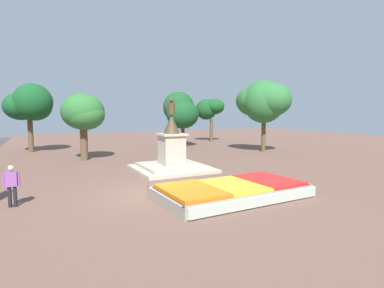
% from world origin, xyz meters
% --- Properties ---
extents(ground_plane, '(89.17, 89.17, 0.00)m').
position_xyz_m(ground_plane, '(0.00, 0.00, 0.00)').
color(ground_plane, brown).
extents(flower_planter, '(6.42, 3.54, 0.59)m').
position_xyz_m(flower_planter, '(2.69, -1.95, 0.27)').
color(flower_planter, '#38281C').
rests_on(flower_planter, ground_plane).
extents(statue_monument, '(4.44, 4.44, 4.42)m').
position_xyz_m(statue_monument, '(2.80, 4.74, 0.89)').
color(statue_monument, '#B4A995').
rests_on(statue_monument, ground_plane).
extents(pedestrian_with_handbag, '(0.57, 0.26, 1.57)m').
position_xyz_m(pedestrian_with_handbag, '(-5.37, 0.66, 0.90)').
color(pedestrian_with_handbag, black).
rests_on(pedestrian_with_handbag, ground_plane).
extents(park_tree_far_left, '(4.18, 4.99, 6.42)m').
position_xyz_m(park_tree_far_left, '(13.64, 9.17, 4.59)').
color(park_tree_far_left, brown).
rests_on(park_tree_far_left, ground_plane).
extents(park_tree_behind_statue, '(3.11, 3.25, 4.94)m').
position_xyz_m(park_tree_behind_statue, '(-1.42, 11.37, 3.48)').
color(park_tree_behind_statue, brown).
rests_on(park_tree_behind_statue, ground_plane).
extents(park_tree_far_right, '(3.36, 3.23, 5.31)m').
position_xyz_m(park_tree_far_right, '(14.73, 20.62, 4.09)').
color(park_tree_far_right, brown).
rests_on(park_tree_far_right, ground_plane).
extents(park_tree_street_side, '(4.05, 4.51, 6.10)m').
position_xyz_m(park_tree_street_side, '(-5.02, 18.47, 4.26)').
color(park_tree_street_side, brown).
rests_on(park_tree_street_side, ground_plane).
extents(park_tree_mid_canopy, '(3.41, 4.08, 5.78)m').
position_xyz_m(park_tree_mid_canopy, '(8.88, 16.59, 3.76)').
color(park_tree_mid_canopy, '#4C3823').
rests_on(park_tree_mid_canopy, ground_plane).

